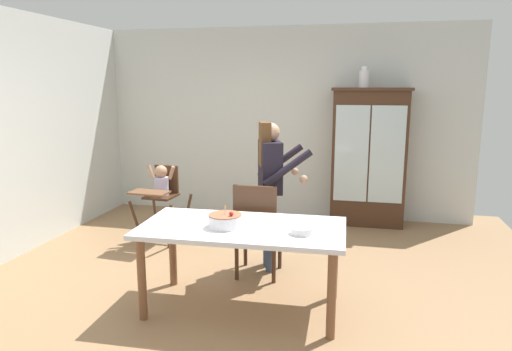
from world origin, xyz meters
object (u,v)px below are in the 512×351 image
object	(u,v)px
high_chair_with_toddler	(161,190)
birthday_cake	(225,221)
adult_person	(271,178)
ceramic_vase	(364,78)
china_cabinet	(369,157)
dining_table	(242,236)
serving_bowl	(302,231)
dining_chair_far_side	(257,224)

from	to	relation	value
high_chair_with_toddler	birthday_cake	xyz separation A→B (m)	(1.25, -1.51, 0.14)
high_chair_with_toddler	adult_person	world-z (taller)	adult_person
ceramic_vase	china_cabinet	bearing A→B (deg)	-1.98
china_cabinet	dining_table	bearing A→B (deg)	-111.08
high_chair_with_toddler	serving_bowl	bearing A→B (deg)	-34.83
serving_bowl	dining_chair_far_side	world-z (taller)	dining_chair_far_side
ceramic_vase	high_chair_with_toddler	xyz separation A→B (m)	(-2.33, -1.31, -1.32)
birthday_cake	adult_person	bearing A→B (deg)	78.89
dining_table	birthday_cake	world-z (taller)	birthday_cake
china_cabinet	adult_person	size ratio (longest dim) A/B	1.21
china_cabinet	high_chair_with_toddler	bearing A→B (deg)	-151.81
adult_person	dining_chair_far_side	world-z (taller)	adult_person
dining_table	serving_bowl	distance (m)	0.54
serving_bowl	adult_person	bearing A→B (deg)	113.50
adult_person	serving_bowl	distance (m)	1.14
adult_person	dining_chair_far_side	distance (m)	0.50
serving_bowl	ceramic_vase	bearing A→B (deg)	81.17
dining_table	dining_chair_far_side	xyz separation A→B (m)	(-0.02, 0.65, -0.09)
birthday_cake	serving_bowl	world-z (taller)	birthday_cake
high_chair_with_toddler	adult_person	bearing A→B (deg)	-15.39
china_cabinet	ceramic_vase	world-z (taller)	ceramic_vase
dining_table	serving_bowl	world-z (taller)	serving_bowl
dining_table	dining_chair_far_side	size ratio (longest dim) A/B	1.79
adult_person	ceramic_vase	bearing A→B (deg)	-45.85
china_cabinet	dining_chair_far_side	world-z (taller)	china_cabinet
adult_person	serving_bowl	size ratio (longest dim) A/B	8.50
adult_person	dining_table	bearing A→B (deg)	156.05
high_chair_with_toddler	birthday_cake	world-z (taller)	high_chair_with_toddler
china_cabinet	birthday_cake	world-z (taller)	china_cabinet
high_chair_with_toddler	dining_table	xyz separation A→B (m)	(1.38, -1.45, -0.00)
high_chair_with_toddler	china_cabinet	bearing A→B (deg)	32.75
dining_table	birthday_cake	bearing A→B (deg)	-154.67
high_chair_with_toddler	serving_bowl	size ratio (longest dim) A/B	5.28
high_chair_with_toddler	birthday_cake	size ratio (longest dim) A/B	3.39
high_chair_with_toddler	dining_table	distance (m)	2.00
ceramic_vase	dining_chair_far_side	distance (m)	2.73
high_chair_with_toddler	dining_chair_far_side	world-z (taller)	dining_chair_far_side
high_chair_with_toddler	serving_bowl	distance (m)	2.45
china_cabinet	ceramic_vase	size ratio (longest dim) A/B	6.88
adult_person	dining_table	xyz separation A→B (m)	(-0.07, -0.93, -0.32)
serving_bowl	dining_table	bearing A→B (deg)	168.74
adult_person	birthday_cake	distance (m)	1.02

